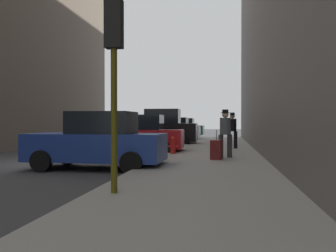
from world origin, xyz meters
TOP-DOWN VIEW (x-y plane):
  - ground_plane at (0.00, 0.00)m, footprint 120.00×120.00m
  - sidewalk at (6.00, 0.00)m, footprint 4.00×40.00m
  - parked_blue_sedan at (2.65, -1.06)m, footprint 4.23×2.12m
  - parked_red_hatchback at (2.65, 4.49)m, footprint 4.25×2.15m
  - parked_black_suv at (2.65, 10.62)m, footprint 4.62×2.10m
  - parked_silver_sedan at (2.65, 16.60)m, footprint 4.27×2.19m
  - parked_dark_green_sedan at (2.65, 22.65)m, footprint 4.26×2.18m
  - fire_hydrant at (4.45, 3.12)m, footprint 0.42×0.22m
  - traffic_light at (4.50, -5.49)m, footprint 0.32×0.32m
  - pedestrian_with_beanie at (6.59, 1.77)m, footprint 0.51×0.43m
  - pedestrian_with_fedora at (6.96, 6.54)m, footprint 0.52×0.46m
  - rolling_suitcase at (6.28, 1.03)m, footprint 0.45×0.61m

SIDE VIEW (x-z plane):
  - ground_plane at x=0.00m, z-range 0.00..0.00m
  - sidewalk at x=6.00m, z-range 0.00..0.15m
  - rolling_suitcase at x=6.28m, z-range -0.03..1.01m
  - fire_hydrant at x=4.45m, z-range 0.15..0.85m
  - parked_blue_sedan at x=2.65m, z-range -0.05..1.74m
  - parked_red_hatchback at x=2.65m, z-range -0.05..1.74m
  - parked_silver_sedan at x=2.65m, z-range -0.05..1.74m
  - parked_dark_green_sedan at x=2.65m, z-range -0.05..1.74m
  - parked_black_suv at x=2.65m, z-range -0.09..2.16m
  - pedestrian_with_beanie at x=6.59m, z-range 0.25..2.02m
  - pedestrian_with_fedora at x=6.96m, z-range 0.25..2.02m
  - traffic_light at x=4.50m, z-range 0.96..4.56m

